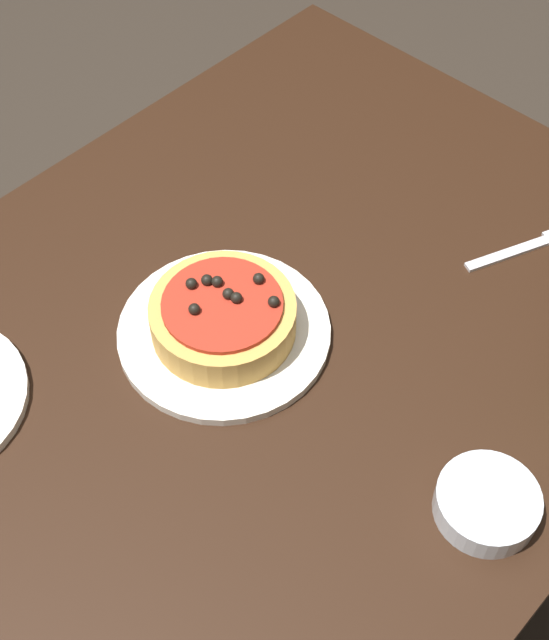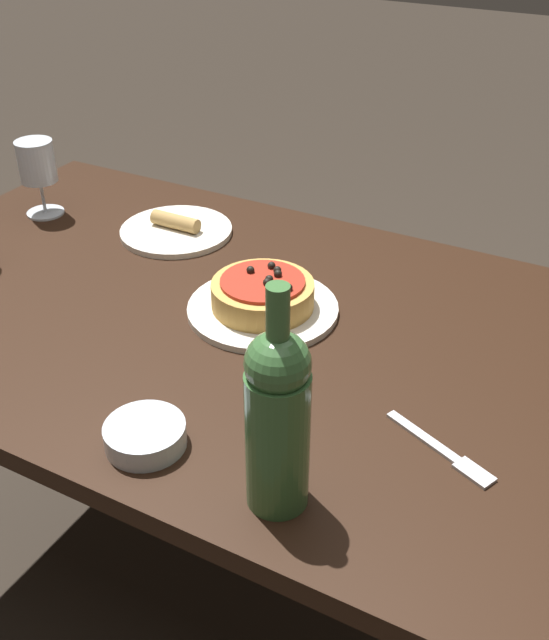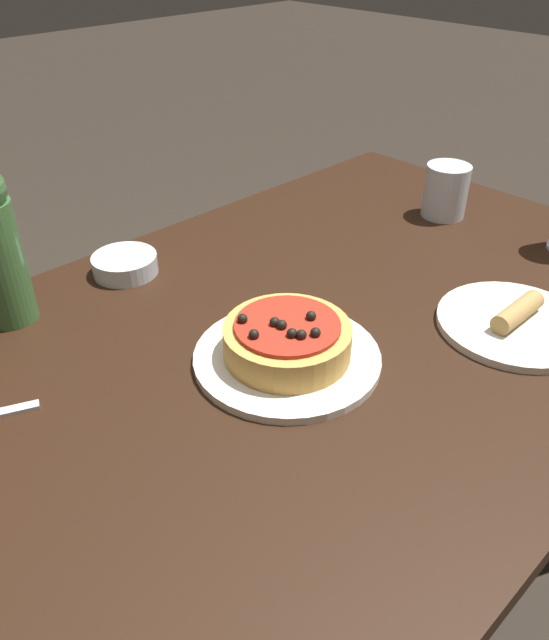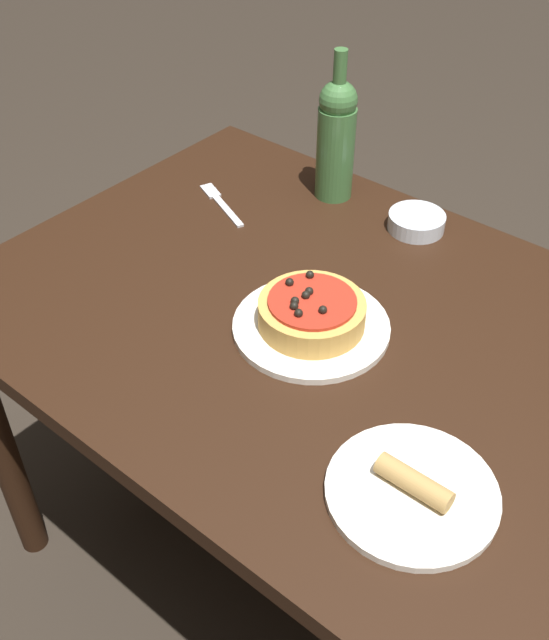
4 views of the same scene
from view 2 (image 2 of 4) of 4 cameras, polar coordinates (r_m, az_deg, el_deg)
ground_plane at (r=1.82m, az=-3.64°, el=-19.84°), size 14.00×14.00×0.00m
dining_table at (r=1.35m, az=-4.61°, el=-2.55°), size 1.37×0.86×0.76m
dinner_plate at (r=1.28m, az=-0.90°, el=0.86°), size 0.26×0.26×0.01m
pizza at (r=1.27m, az=-0.90°, el=2.05°), size 0.18×0.18×0.06m
wine_glass at (r=1.67m, az=-17.65°, el=11.23°), size 0.08×0.08×0.16m
wine_bottle at (r=0.86m, az=0.23°, el=-7.43°), size 0.08×0.08×0.30m
side_bowl at (r=1.02m, az=-9.82°, el=-8.65°), size 0.11×0.11×0.03m
fork at (r=1.03m, az=12.85°, el=-9.78°), size 0.17×0.09×0.00m
side_plate at (r=1.56m, az=-7.50°, el=6.84°), size 0.23×0.23×0.04m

